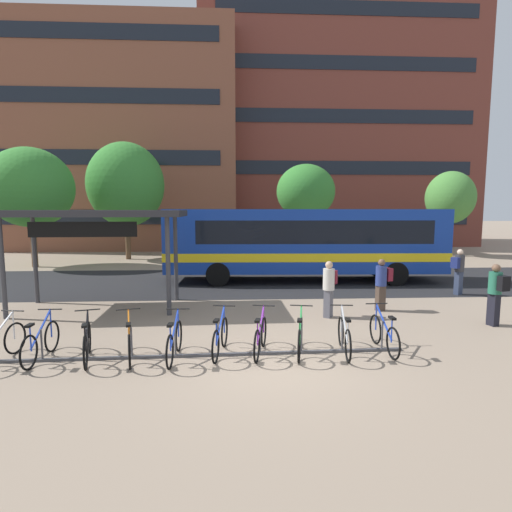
{
  "coord_description": "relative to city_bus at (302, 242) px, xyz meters",
  "views": [
    {
      "loc": [
        -0.8,
        -8.04,
        3.19
      ],
      "look_at": [
        -0.17,
        4.44,
        1.73
      ],
      "focal_mm": 28.06,
      "sensor_mm": 36.0,
      "label": 1
    }
  ],
  "objects": [
    {
      "name": "commuter_maroon_pack_3",
      "position": [
        1.64,
        -5.33,
        -0.83
      ],
      "size": [
        0.59,
        0.45,
        1.65
      ],
      "rotation": [
        0.0,
        0.0,
        3.45
      ],
      "color": "#47382D",
      "rests_on": "ground"
    },
    {
      "name": "parked_bicycle_blue_5",
      "position": [
        -3.31,
        -8.95,
        -1.39
      ],
      "size": [
        0.52,
        1.71,
        0.99
      ],
      "rotation": [
        0.0,
        0.0,
        1.42
      ],
      "color": "black",
      "rests_on": "ground"
    },
    {
      "name": "parked_bicycle_black_2",
      "position": [
        -6.1,
        -9.18,
        -1.39
      ],
      "size": [
        0.64,
        1.67,
        0.99
      ],
      "rotation": [
        0.0,
        0.0,
        1.85
      ],
      "color": "black",
      "rests_on": "ground"
    },
    {
      "name": "parked_bicycle_silver_8",
      "position": [
        -0.56,
        -9.03,
        -1.39
      ],
      "size": [
        0.52,
        1.72,
        0.99
      ],
      "rotation": [
        0.0,
        0.0,
        1.46
      ],
      "color": "black",
      "rests_on": "ground"
    },
    {
      "name": "parked_bicycle_blue_9",
      "position": [
        0.37,
        -8.93,
        -1.39
      ],
      "size": [
        0.52,
        1.72,
        0.99
      ],
      "rotation": [
        0.0,
        0.0,
        1.6
      ],
      "color": "black",
      "rests_on": "ground"
    },
    {
      "name": "building_left_wing",
      "position": [
        -12.31,
        18.18,
        6.96
      ],
      "size": [
        18.79,
        10.61,
        17.46
      ],
      "color": "brown",
      "rests_on": "ground"
    },
    {
      "name": "street_tree_1",
      "position": [
        -14.13,
        5.16,
        2.59
      ],
      "size": [
        4.53,
        4.53,
        6.54
      ],
      "color": "brown",
      "rests_on": "ground"
    },
    {
      "name": "parked_bicycle_orange_3",
      "position": [
        -5.23,
        -9.16,
        -1.39
      ],
      "size": [
        0.62,
        1.68,
        0.99
      ],
      "rotation": [
        0.0,
        0.0,
        1.83
      ],
      "color": "black",
      "rests_on": "ground"
    },
    {
      "name": "commuter_black_pack_1",
      "position": [
        4.13,
        -7.15,
        -0.78
      ],
      "size": [
        0.42,
        0.58,
        1.71
      ],
      "rotation": [
        0.0,
        0.0,
        1.81
      ],
      "color": "black",
      "rests_on": "ground"
    },
    {
      "name": "parked_bicycle_purple_6",
      "position": [
        -2.42,
        -8.98,
        -1.39
      ],
      "size": [
        0.56,
        1.69,
        0.99
      ],
      "rotation": [
        0.0,
        0.0,
        1.36
      ],
      "color": "black",
      "rests_on": "ground"
    },
    {
      "name": "parked_bicycle_blue_4",
      "position": [
        -4.27,
        -9.2,
        -1.39
      ],
      "size": [
        0.52,
        1.72,
        0.99
      ],
      "rotation": [
        0.0,
        0.0,
        1.54
      ],
      "color": "black",
      "rests_on": "ground"
    },
    {
      "name": "commuter_maroon_pack_2",
      "position": [
        -0.2,
        -6.01,
        -0.81
      ],
      "size": [
        0.55,
        0.6,
        1.68
      ],
      "rotation": [
        0.0,
        0.0,
        4.1
      ],
      "color": "#565660",
      "rests_on": "ground"
    },
    {
      "name": "city_bus",
      "position": [
        0.0,
        0.0,
        0.0
      ],
      "size": [
        12.1,
        2.98,
        3.2
      ],
      "rotation": [
        0.0,
        0.0,
        3.11
      ],
      "color": "#14389E",
      "rests_on": "ground"
    },
    {
      "name": "ground",
      "position": [
        -2.15,
        -9.47,
        -1.78
      ],
      "size": [
        200.0,
        200.0,
        0.0
      ],
      "primitive_type": "plane",
      "color": "gray"
    },
    {
      "name": "street_tree_3",
      "position": [
        1.76,
        9.38,
        2.6
      ],
      "size": [
        3.9,
        3.9,
        6.2
      ],
      "color": "brown",
      "rests_on": "ground"
    },
    {
      "name": "street_tree_0",
      "position": [
        11.55,
        9.03,
        2.19
      ],
      "size": [
        3.21,
        3.21,
        5.74
      ],
      "color": "brown",
      "rests_on": "ground"
    },
    {
      "name": "street_tree_2",
      "position": [
        -9.86,
        8.44,
        2.97
      ],
      "size": [
        4.76,
        4.76,
        7.38
      ],
      "color": "brown",
      "rests_on": "ground"
    },
    {
      "name": "building_centre_block",
      "position": [
        1.18,
        35.95,
        4.26
      ],
      "size": [
        14.41,
        10.91,
        12.07
      ],
      "color": "gray",
      "rests_on": "ground"
    },
    {
      "name": "parked_bicycle_blue_1",
      "position": [
        -7.09,
        -9.09,
        -1.39
      ],
      "size": [
        0.52,
        1.72,
        0.99
      ],
      "rotation": [
        0.0,
        0.0,
        1.57
      ],
      "color": "black",
      "rests_on": "ground"
    },
    {
      "name": "bus_lane_asphalt",
      "position": [
        -2.15,
        -0.0,
        -1.77
      ],
      "size": [
        80.0,
        7.2,
        0.01
      ],
      "primitive_type": "cube",
      "color": "#232326",
      "rests_on": "ground"
    },
    {
      "name": "parked_bicycle_green_7",
      "position": [
        -1.54,
        -9.01,
        -1.39
      ],
      "size": [
        0.55,
        1.7,
        0.99
      ],
      "rotation": [
        0.0,
        0.0,
        1.37
      ],
      "color": "black",
      "rests_on": "ground"
    },
    {
      "name": "building_right_wing",
      "position": [
        6.08,
        20.67,
        10.56
      ],
      "size": [
        23.88,
        10.46,
        24.68
      ],
      "color": "brown",
      "rests_on": "ground"
    },
    {
      "name": "transit_shelter",
      "position": [
        -7.38,
        -4.64,
        1.17
      ],
      "size": [
        5.63,
        3.04,
        3.17
      ],
      "rotation": [
        0.0,
        0.0,
        0.04
      ],
      "color": "#38383D",
      "rests_on": "ground"
    },
    {
      "name": "bike_rack",
      "position": [
        -3.81,
        -9.07,
        -1.68
      ],
      "size": [
        9.21,
        0.4,
        0.7
      ],
      "rotation": [
        0.0,
        0.0,
        0.04
      ],
      "color": "#47474C",
      "rests_on": "ground"
    },
    {
      "name": "commuter_navy_pack_0",
      "position": [
        5.36,
        -3.17,
        -0.78
      ],
      "size": [
        0.6,
        0.51,
        1.72
      ],
      "rotation": [
        0.0,
        0.0,
        0.47
      ],
      "color": "#2D3851",
      "rests_on": "ground"
    }
  ]
}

